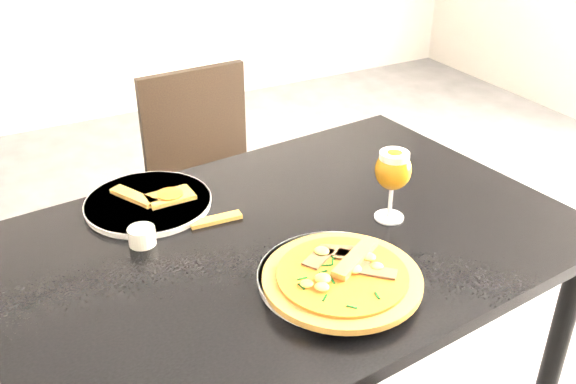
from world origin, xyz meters
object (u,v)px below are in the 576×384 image
beer_glass (393,170)px  pizza (342,277)px  dining_table (288,271)px  chair_far (212,187)px

beer_glass → pizza: bearing=-144.5°
dining_table → chair_far: size_ratio=1.52×
chair_far → beer_glass: (0.10, -0.82, 0.41)m
pizza → chair_far: bearing=82.6°
dining_table → chair_far: bearing=75.2°
chair_far → pizza: size_ratio=2.81×
pizza → beer_glass: (0.23, 0.16, 0.09)m
dining_table → chair_far: 0.81m
chair_far → pizza: (-0.13, -0.98, 0.32)m
dining_table → chair_far: (0.13, 0.78, -0.20)m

